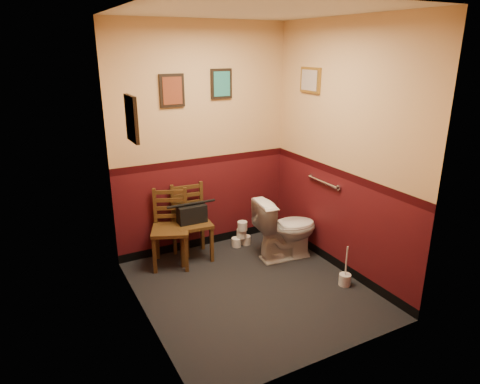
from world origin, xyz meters
The scene contains 17 objects.
floor centered at (0.00, 0.00, 0.00)m, with size 2.20×2.40×0.00m, color black.
ceiling centered at (0.00, 0.00, 2.70)m, with size 2.20×2.40×0.00m, color silver.
wall_back centered at (0.00, 1.20, 1.35)m, with size 2.20×2.70×0.00m, color #4B0F14.
wall_front centered at (0.00, -1.20, 1.35)m, with size 2.20×2.70×0.00m, color #4B0F14.
wall_left centered at (-1.10, 0.00, 1.35)m, with size 2.40×2.70×0.00m, color #4B0F14.
wall_right centered at (1.10, 0.00, 1.35)m, with size 2.40×2.70×0.00m, color #4B0F14.
grab_bar centered at (1.07, 0.25, 0.95)m, with size 0.05×0.56×0.06m.
framed_print_back_a centered at (-0.35, 1.18, 1.95)m, with size 0.28×0.04×0.36m.
framed_print_back_b centered at (0.25, 1.18, 2.00)m, with size 0.26×0.04×0.34m.
framed_print_left centered at (-1.08, 0.10, 1.85)m, with size 0.04×0.30×0.38m.
framed_print_right centered at (1.08, 0.60, 2.05)m, with size 0.04×0.34×0.28m.
toilet centered at (0.72, 0.45, 0.37)m, with size 0.42×0.75×0.73m, color white.
toilet_brush centered at (0.92, -0.39, 0.07)m, with size 0.13×0.13×0.45m.
chair_left centered at (-0.53, 0.93, 0.44)m, with size 0.54×0.54×0.88m.
chair_right centered at (-0.26, 0.98, 0.44)m, with size 0.45×0.45×0.88m.
handbag centered at (-0.27, 0.94, 0.57)m, with size 0.34×0.18×0.24m.
tp_stack centered at (0.40, 0.96, 0.14)m, with size 0.26×0.16×0.34m.
Camera 1 is at (-1.94, -3.40, 2.41)m, focal length 32.00 mm.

